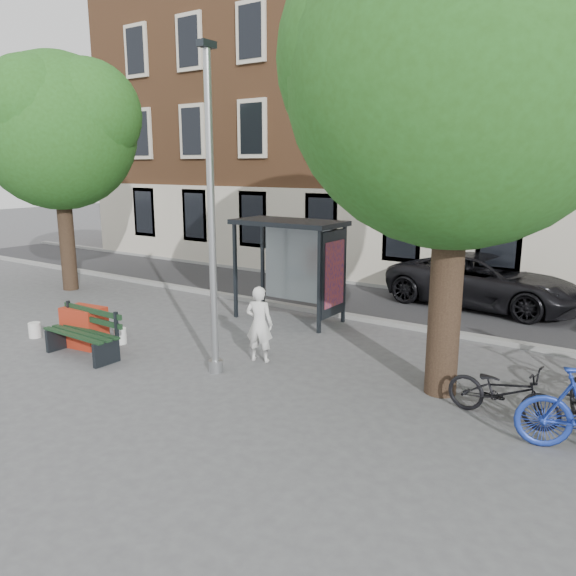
{
  "coord_description": "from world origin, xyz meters",
  "views": [
    {
      "loc": [
        7.09,
        -7.81,
        3.97
      ],
      "look_at": [
        0.41,
        1.91,
        1.4
      ],
      "focal_mm": 35.0,
      "sensor_mm": 36.0,
      "label": 1
    }
  ],
  "objects_px": {
    "bus_shelter": "(304,248)",
    "painter": "(259,324)",
    "lamppost": "(212,231)",
    "bench": "(84,335)",
    "red_stand": "(85,327)",
    "bike_a": "(503,392)",
    "car_dark": "(485,281)"
  },
  "relations": [
    {
      "from": "lamppost",
      "to": "bench",
      "type": "distance_m",
      "value": 3.85
    },
    {
      "from": "lamppost",
      "to": "red_stand",
      "type": "bearing_deg",
      "value": -172.86
    },
    {
      "from": "bench",
      "to": "red_stand",
      "type": "distance_m",
      "value": 0.7
    },
    {
      "from": "bus_shelter",
      "to": "car_dark",
      "type": "height_order",
      "value": "bus_shelter"
    },
    {
      "from": "bus_shelter",
      "to": "painter",
      "type": "bearing_deg",
      "value": -73.32
    },
    {
      "from": "bus_shelter",
      "to": "red_stand",
      "type": "relative_size",
      "value": 3.17
    },
    {
      "from": "lamppost",
      "to": "car_dark",
      "type": "xyz_separation_m",
      "value": [
        2.84,
        8.33,
        -2.03
      ]
    },
    {
      "from": "bike_a",
      "to": "bench",
      "type": "bearing_deg",
      "value": 108.55
    },
    {
      "from": "bus_shelter",
      "to": "painter",
      "type": "xyz_separation_m",
      "value": [
        0.93,
        -3.11,
        -1.12
      ]
    },
    {
      "from": "painter",
      "to": "bench",
      "type": "distance_m",
      "value": 3.77
    },
    {
      "from": "bus_shelter",
      "to": "painter",
      "type": "relative_size",
      "value": 1.79
    },
    {
      "from": "lamppost",
      "to": "red_stand",
      "type": "relative_size",
      "value": 6.79
    },
    {
      "from": "painter",
      "to": "car_dark",
      "type": "distance_m",
      "value": 7.75
    },
    {
      "from": "lamppost",
      "to": "bus_shelter",
      "type": "xyz_separation_m",
      "value": [
        -0.61,
        4.11,
        -0.87
      ]
    },
    {
      "from": "bus_shelter",
      "to": "bike_a",
      "type": "relative_size",
      "value": 1.59
    },
    {
      "from": "bench",
      "to": "car_dark",
      "type": "bearing_deg",
      "value": 59.06
    },
    {
      "from": "painter",
      "to": "bike_a",
      "type": "xyz_separation_m",
      "value": [
        4.86,
        -0.01,
        -0.33
      ]
    },
    {
      "from": "painter",
      "to": "bike_a",
      "type": "bearing_deg",
      "value": 163.47
    },
    {
      "from": "bus_shelter",
      "to": "red_stand",
      "type": "bearing_deg",
      "value": -122.47
    },
    {
      "from": "bench",
      "to": "lamppost",
      "type": "bearing_deg",
      "value": 17.58
    },
    {
      "from": "bench",
      "to": "car_dark",
      "type": "distance_m",
      "value": 10.86
    },
    {
      "from": "bike_a",
      "to": "red_stand",
      "type": "height_order",
      "value": "bike_a"
    },
    {
      "from": "car_dark",
      "to": "bus_shelter",
      "type": "bearing_deg",
      "value": 145.94
    },
    {
      "from": "bench",
      "to": "bike_a",
      "type": "height_order",
      "value": "bench"
    },
    {
      "from": "red_stand",
      "to": "car_dark",
      "type": "bearing_deg",
      "value": 54.13
    },
    {
      "from": "red_stand",
      "to": "bike_a",
      "type": "bearing_deg",
      "value": 9.31
    },
    {
      "from": "lamppost",
      "to": "bike_a",
      "type": "height_order",
      "value": "lamppost"
    },
    {
      "from": "lamppost",
      "to": "bus_shelter",
      "type": "bearing_deg",
      "value": 98.43
    },
    {
      "from": "car_dark",
      "to": "red_stand",
      "type": "xyz_separation_m",
      "value": [
        -6.34,
        -8.77,
        -0.3
      ]
    },
    {
      "from": "lamppost",
      "to": "red_stand",
      "type": "height_order",
      "value": "lamppost"
    },
    {
      "from": "lamppost",
      "to": "bench",
      "type": "relative_size",
      "value": 3.14
    },
    {
      "from": "lamppost",
      "to": "painter",
      "type": "xyz_separation_m",
      "value": [
        0.32,
        1.0,
        -1.99
      ]
    }
  ]
}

